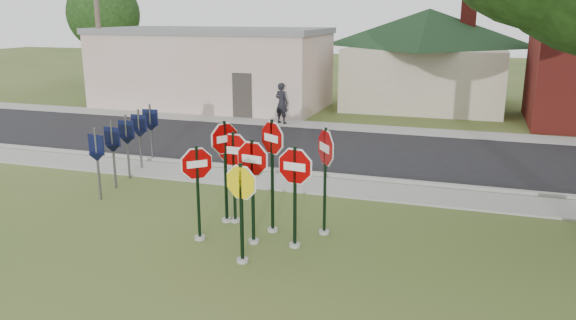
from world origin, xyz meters
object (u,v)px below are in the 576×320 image
(stop_sign_center, at_px, (253,178))
(utility_pole_near, at_px, (97,13))
(stop_sign_yellow, at_px, (241,202))
(pedestrian, at_px, (282,103))
(stop_sign_left, at_px, (198,182))

(stop_sign_center, distance_m, utility_pole_near, 20.32)
(stop_sign_yellow, xyz_separation_m, pedestrian, (-3.99, 14.19, -0.31))
(stop_sign_center, xyz_separation_m, pedestrian, (-3.84, 13.18, -0.52))
(stop_sign_center, height_order, utility_pole_near, utility_pole_near)
(stop_sign_yellow, distance_m, pedestrian, 14.74)
(utility_pole_near, distance_m, pedestrian, 11.07)
(stop_sign_yellow, xyz_separation_m, stop_sign_left, (-1.38, 0.81, 0.06))
(stop_sign_yellow, distance_m, utility_pole_near, 21.17)
(stop_sign_yellow, relative_size, stop_sign_left, 0.97)
(stop_sign_yellow, bearing_deg, pedestrian, 105.70)
(pedestrian, bearing_deg, stop_sign_yellow, 125.81)
(pedestrian, bearing_deg, stop_sign_left, 121.12)
(stop_sign_left, bearing_deg, stop_sign_center, 9.13)
(stop_sign_left, xyz_separation_m, pedestrian, (-2.61, 13.38, -0.37))
(utility_pole_near, bearing_deg, stop_sign_yellow, -46.82)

